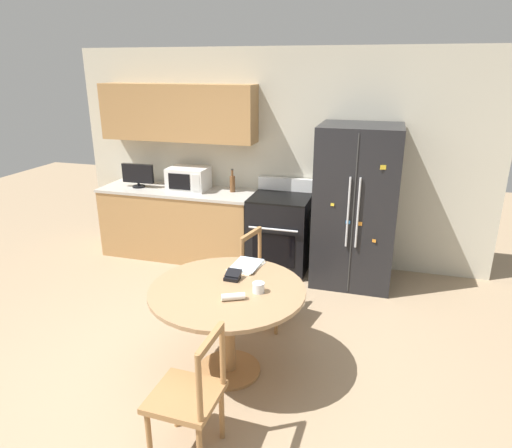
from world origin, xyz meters
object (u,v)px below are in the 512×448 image
Objects in this scene: microwave at (189,179)px; wallet at (233,276)px; oven_range at (280,232)px; countertop_tv at (138,175)px; dining_chair_far at (266,280)px; refrigerator at (356,206)px; dining_chair_near at (189,397)px; candle_glass at (258,288)px; counter_bottle at (232,183)px.

microwave is 3.81× the size of wallet.
countertop_tv is at bearing -179.76° from oven_range.
dining_chair_far is at bearing -43.85° from microwave.
refrigerator is 3.02m from dining_chair_near.
candle_glass is (0.17, -0.84, 0.36)m from dining_chair_far.
counter_bottle is at bearing 113.69° from candle_glass.
refrigerator is at bearing -3.70° from microwave.
wallet is (1.28, -2.00, -0.25)m from microwave.
candle_glass is at bearing -31.26° from wallet.
refrigerator reaches higher than countertop_tv.
refrigerator is at bearing -6.96° from counter_bottle.
dining_chair_far is 0.93m from candle_glass.
counter_bottle is 0.32× the size of dining_chair_near.
microwave is (-2.09, 0.14, 0.14)m from refrigerator.
dining_chair_near is at bearing -66.18° from microwave.
countertop_tv reaches higher than candle_glass.
wallet is (0.71, -2.05, -0.22)m from counter_bottle.
oven_range is at bearing 91.97° from wallet.
refrigerator is 2.10m from microwave.
dining_chair_near is at bearing -75.98° from counter_bottle.
candle_glass is (2.21, -2.09, -0.27)m from countertop_tv.
microwave is (-1.21, 0.06, 0.57)m from oven_range.
oven_range is 1.97m from countertop_tv.
countertop_tv reaches higher than counter_bottle.
microwave is 1.99m from dining_chair_far.
counter_bottle is at bearing -137.25° from dining_chair_far.
microwave is at bearing 25.78° from dining_chair_near.
refrigerator reaches higher than dining_chair_far.
refrigerator reaches higher than wallet.
countertop_tv is 3.29× the size of wallet.
dining_chair_far is 9.77× the size of candle_glass.
counter_bottle is at bearing 109.08° from wallet.
dining_chair_far and dining_chair_near have the same top height.
wallet is at bearing 4.82° from dining_chair_far.
candle_glass is at bearing -66.31° from counter_bottle.
wallet is at bearing 148.74° from candle_glass.
oven_range reaches higher than wallet.
dining_chair_near is (1.33, -3.02, -0.61)m from microwave.
candle_glass is at bearing -54.55° from microwave.
wallet is (-0.26, 0.16, -0.01)m from candle_glass.
dining_chair_near is (0.12, -2.96, -0.03)m from oven_range.
oven_range is 3.77× the size of counter_bottle.
countertop_tv is (-1.88, -0.01, 0.60)m from oven_range.
dining_chair_near is (-0.03, -1.71, 0.00)m from dining_chair_far.
counter_bottle is (-1.53, 0.19, 0.11)m from refrigerator.
candle_glass is (0.20, 0.86, 0.36)m from dining_chair_near.
microwave is 1.16× the size of countertop_tv.
countertop_tv is 4.60× the size of candle_glass.
dining_chair_far is at bearing 101.31° from candle_glass.
refrigerator is 1.46m from dining_chair_far.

